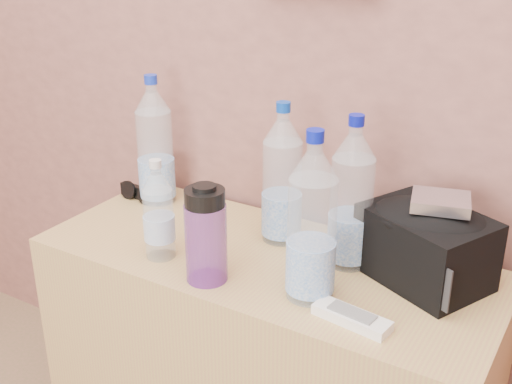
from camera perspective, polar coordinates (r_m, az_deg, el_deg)
dresser at (r=1.71m, az=0.76°, el=-15.84°), size 1.09×0.46×0.68m
pet_large_a at (r=1.77m, az=-8.96°, el=3.95°), size 0.10×0.10×0.36m
pet_large_b at (r=1.53m, az=2.34°, el=0.99°), size 0.09×0.09×0.35m
pet_large_c at (r=1.44m, az=8.48°, el=-0.77°), size 0.10×0.10×0.35m
pet_large_d at (r=1.30m, az=4.99°, el=-3.08°), size 0.10×0.10×0.36m
pet_small at (r=1.49m, az=-8.65°, el=-2.05°), size 0.07×0.07×0.24m
nalgene_bottle at (r=1.38m, az=-4.48°, el=-3.75°), size 0.09×0.09×0.22m
sunglasses at (r=1.84m, az=-10.22°, el=-0.11°), size 0.15×0.06×0.04m
ac_remote at (r=1.29m, az=8.50°, el=-10.99°), size 0.16×0.07×0.02m
toiletry_bag at (r=1.43m, az=14.85°, el=-4.37°), size 0.31×0.28×0.18m
foil_packet at (r=1.39m, az=16.09°, el=-0.86°), size 0.14×0.13×0.02m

